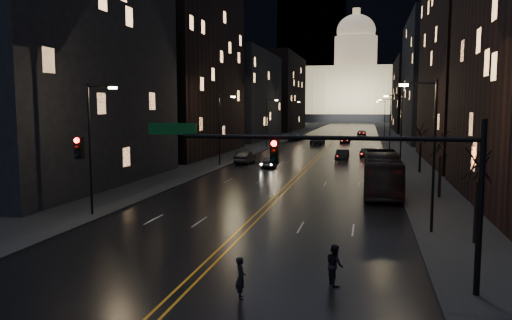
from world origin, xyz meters
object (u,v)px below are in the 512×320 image
Objects in this scene: bus at (382,173)px; pedestrian_b at (335,265)px; oncoming_car_a at (270,162)px; receding_car_a at (342,155)px; pedestrian_a at (241,278)px; oncoming_car_b at (245,157)px; traffic_signal at (333,165)px.

pedestrian_b is at bearing -96.30° from bus.
bus is at bearing 123.99° from oncoming_car_a.
receding_car_a is at bearing -22.54° from pedestrian_b.
pedestrian_a is at bearing 93.51° from oncoming_car_a.
oncoming_car_b is at bearing -51.90° from oncoming_car_a.
bus reaches higher than receding_car_a.
oncoming_car_b is 1.12× the size of receding_car_a.
bus is 2.49× the size of oncoming_car_b.
receding_car_a is at bearing -148.91° from oncoming_car_b.
traffic_signal is at bearing -96.47° from bus.
traffic_signal is 4.25m from pedestrian_b.
pedestrian_a is at bearing 98.89° from pedestrian_b.
pedestrian_a is (-5.95, -25.97, -0.95)m from bus.
receding_car_a is 2.75× the size of pedestrian_a.
bus reaches higher than oncoming_car_a.
pedestrian_b is at bearing -77.82° from pedestrian_a.
traffic_signal is at bearing 110.35° from oncoming_car_b.
traffic_signal is at bearing 137.18° from pedestrian_b.
oncoming_car_a is (-12.93, 15.37, -1.05)m from bus.
pedestrian_b is (2.22, -50.02, 0.12)m from receding_car_a.
oncoming_car_a is 5.84m from oncoming_car_b.
oncoming_car_a is at bearing 136.22° from oncoming_car_b.
oncoming_car_b is 45.56m from pedestrian_b.
bus is (2.59, 23.97, -3.32)m from traffic_signal.
pedestrian_a is at bearing -103.20° from bus.
pedestrian_a is (-3.35, -2.00, -4.27)m from traffic_signal.
oncoming_car_a is (-10.34, 39.34, -4.38)m from traffic_signal.
bus is 26.82m from receding_car_a.
bus is 26.66m from pedestrian_a.
receding_car_a is (-4.71, 26.39, -1.02)m from bus.
pedestrian_b is (14.51, -43.19, 0.03)m from oncoming_car_b.
traffic_signal is at bearing 98.64° from oncoming_car_a.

